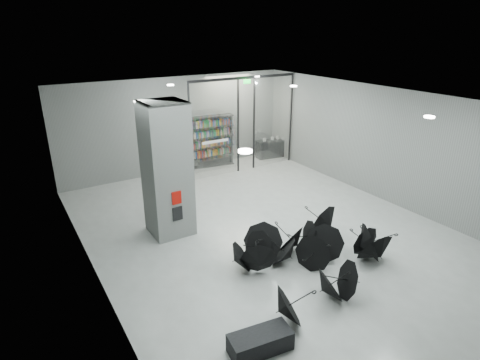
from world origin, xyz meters
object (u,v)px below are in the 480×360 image
column (167,170)px  bookshelf (211,141)px  shop_counter (271,149)px  bench (260,342)px  umbrella_cluster (313,255)px

column → bookshelf: size_ratio=1.76×
bookshelf → shop_counter: bearing=1.1°
bench → shop_counter: (7.36, 9.78, 0.22)m
bench → bookshelf: bookshelf is taller
bench → bookshelf: (4.34, 10.17, 0.94)m
bench → shop_counter: shop_counter is taller
bookshelf → shop_counter: (3.02, -0.39, -0.72)m
column → bookshelf: bearing=50.3°
shop_counter → umbrella_cluster: umbrella_cluster is taller
column → bookshelf: 6.23m
umbrella_cluster → column: bearing=123.1°
bench → column: bearing=93.8°
bookshelf → umbrella_cluster: (-1.51, -8.48, -0.83)m
umbrella_cluster → bookshelf: bearing=79.9°
bookshelf → umbrella_cluster: bookshelf is taller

